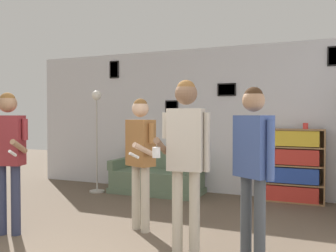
{
  "coord_description": "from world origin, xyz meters",
  "views": [
    {
      "loc": [
        2.08,
        -2.22,
        1.44
      ],
      "look_at": [
        0.16,
        2.23,
        1.3
      ],
      "focal_mm": 40.0,
      "sensor_mm": 36.0,
      "label": 1
    }
  ],
  "objects": [
    {
      "name": "couch",
      "position": [
        -0.84,
        4.08,
        0.28
      ],
      "size": [
        1.69,
        0.8,
        0.83
      ],
      "color": "#5B7056",
      "rests_on": "ground_plane"
    },
    {
      "name": "wall_back",
      "position": [
        -0.0,
        4.5,
        1.35
      ],
      "size": [
        7.58,
        0.08,
        2.7
      ],
      "color": "silver",
      "rests_on": "ground_plane"
    },
    {
      "name": "floor_lamp",
      "position": [
        -1.91,
        3.67,
        1.23
      ],
      "size": [
        0.28,
        0.28,
        1.91
      ],
      "color": "#ADA89E",
      "rests_on": "ground_plane"
    },
    {
      "name": "bookshelf",
      "position": [
        1.54,
        4.28,
        0.61
      ],
      "size": [
        1.0,
        0.3,
        1.22
      ],
      "color": "olive",
      "rests_on": "ground_plane"
    },
    {
      "name": "drinking_cup",
      "position": [
        1.73,
        4.28,
        1.27
      ],
      "size": [
        0.08,
        0.08,
        0.1
      ],
      "color": "red",
      "rests_on": "bookshelf"
    },
    {
      "name": "person_player_foreground_center",
      "position": [
        -0.07,
        1.91,
        1.01
      ],
      "size": [
        0.47,
        0.57,
        1.65
      ],
      "color": "#B7AD99",
      "rests_on": "ground_plane"
    },
    {
      "name": "person_player_foreground_left",
      "position": [
        -1.46,
        1.12,
        1.06
      ],
      "size": [
        0.56,
        0.43,
        1.72
      ],
      "color": "#2D334C",
      "rests_on": "ground_plane"
    },
    {
      "name": "person_watcher_holding_cup",
      "position": [
        0.76,
        1.31,
        1.12
      ],
      "size": [
        0.5,
        0.47,
        1.8
      ],
      "color": "#B7AD99",
      "rests_on": "ground_plane"
    },
    {
      "name": "person_spectator_near_bookshelf",
      "position": [
        1.41,
        1.41,
        1.06
      ],
      "size": [
        0.43,
        0.37,
        1.72
      ],
      "color": "#3D4247",
      "rests_on": "ground_plane"
    }
  ]
}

